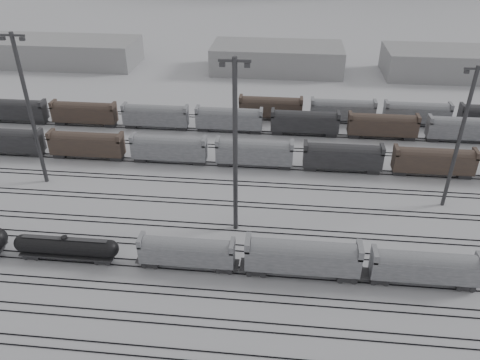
# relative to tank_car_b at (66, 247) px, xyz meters

# --- Properties ---
(ground) EXTENTS (900.00, 900.00, 0.00)m
(ground) POSITION_rel_tank_car_b_xyz_m (16.73, -1.00, -2.23)
(ground) COLOR silver
(ground) RESTS_ON ground
(tracks) EXTENTS (220.00, 71.50, 0.16)m
(tracks) POSITION_rel_tank_car_b_xyz_m (16.73, 16.50, -2.15)
(tracks) COLOR black
(tracks) RESTS_ON ground
(tank_car_b) EXTENTS (15.57, 2.60, 3.85)m
(tank_car_b) POSITION_rel_tank_car_b_xyz_m (0.00, 0.00, 0.00)
(tank_car_b) COLOR black
(tank_car_b) RESTS_ON ground
(hopper_car_a) EXTENTS (13.47, 2.68, 4.82)m
(hopper_car_a) POSITION_rel_tank_car_b_xyz_m (17.69, 0.00, 0.75)
(hopper_car_a) COLOR black
(hopper_car_a) RESTS_ON ground
(hopper_car_b) EXTENTS (15.71, 3.12, 5.62)m
(hopper_car_b) POSITION_rel_tank_car_b_xyz_m (33.76, 0.00, 1.25)
(hopper_car_b) COLOR black
(hopper_car_b) RESTS_ON ground
(hopper_car_c) EXTENTS (14.19, 2.82, 5.07)m
(hopper_car_c) POSITION_rel_tank_car_b_xyz_m (50.03, 0.00, 0.91)
(hopper_car_c) COLOR black
(hopper_car_c) RESTS_ON ground
(light_mast_b) EXTENTS (4.40, 0.70, 27.47)m
(light_mast_b) POSITION_rel_tank_car_b_xyz_m (-13.53, 21.06, 12.35)
(light_mast_b) COLOR #363638
(light_mast_b) RESTS_ON ground
(light_mast_c) EXTENTS (4.42, 0.71, 27.64)m
(light_mast_c) POSITION_rel_tank_car_b_xyz_m (23.42, 10.10, 12.44)
(light_mast_c) COLOR #363638
(light_mast_c) RESTS_ON ground
(light_mast_d) EXTENTS (3.91, 0.63, 24.43)m
(light_mast_d) POSITION_rel_tank_car_b_xyz_m (58.20, 20.59, 10.73)
(light_mast_d) COLOR #363638
(light_mast_d) RESTS_ON ground
(bg_string_near) EXTENTS (151.00, 3.00, 5.60)m
(bg_string_near) POSITION_rel_tank_car_b_xyz_m (24.73, 31.00, 0.57)
(bg_string_near) COLOR gray
(bg_string_near) RESTS_ON ground
(bg_string_mid) EXTENTS (151.00, 3.00, 5.60)m
(bg_string_mid) POSITION_rel_tank_car_b_xyz_m (34.73, 47.00, 0.57)
(bg_string_mid) COLOR black
(bg_string_mid) RESTS_ON ground
(bg_string_far) EXTENTS (66.00, 3.00, 5.60)m
(bg_string_far) POSITION_rel_tank_car_b_xyz_m (52.23, 55.00, 0.57)
(bg_string_far) COLOR #46372C
(bg_string_far) RESTS_ON ground
(warehouse_left) EXTENTS (50.00, 18.00, 8.00)m
(warehouse_left) POSITION_rel_tank_car_b_xyz_m (-43.27, 94.00, 1.77)
(warehouse_left) COLOR gray
(warehouse_left) RESTS_ON ground
(warehouse_mid) EXTENTS (40.00, 18.00, 8.00)m
(warehouse_mid) POSITION_rel_tank_car_b_xyz_m (26.73, 94.00, 1.77)
(warehouse_mid) COLOR gray
(warehouse_mid) RESTS_ON ground
(warehouse_right) EXTENTS (35.00, 18.00, 8.00)m
(warehouse_right) POSITION_rel_tank_car_b_xyz_m (76.73, 94.00, 1.77)
(warehouse_right) COLOR gray
(warehouse_right) RESTS_ON ground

